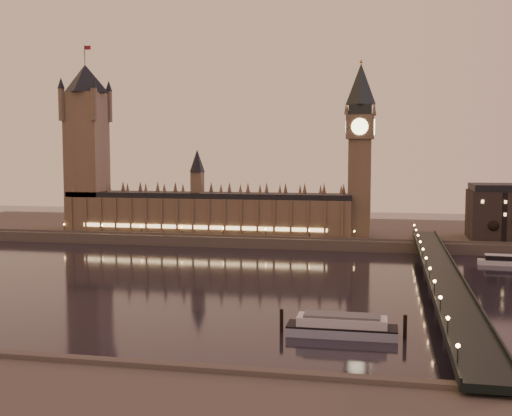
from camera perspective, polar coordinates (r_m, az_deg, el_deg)
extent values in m
plane|color=black|center=(277.64, -3.31, -6.68)|extent=(700.00, 700.00, 0.00)
cube|color=#423D35|center=(432.86, 6.20, -2.12)|extent=(560.00, 130.00, 6.00)
cube|color=brown|center=(401.17, -4.39, -0.65)|extent=(180.00, 26.00, 22.00)
cube|color=black|center=(400.15, -4.40, 1.14)|extent=(180.00, 22.00, 3.20)
cube|color=#FFCC7F|center=(388.92, -4.93, -1.72)|extent=(153.00, 0.25, 2.20)
cube|color=brown|center=(428.41, -14.79, 3.97)|extent=(22.00, 22.00, 88.00)
cone|color=black|center=(430.98, -14.94, 11.03)|extent=(31.68, 31.68, 18.00)
cylinder|color=black|center=(432.88, -14.99, 13.01)|extent=(0.44, 0.44, 12.00)
cube|color=maroon|center=(432.59, -14.73, 13.62)|extent=(4.00, 0.15, 2.50)
cube|color=brown|center=(384.65, 9.18, 1.75)|extent=(13.00, 13.00, 58.00)
cube|color=brown|center=(384.40, 9.26, 7.12)|extent=(16.00, 16.00, 14.00)
cylinder|color=#FFEAA5|center=(376.23, 9.20, 7.17)|extent=(9.60, 0.35, 9.60)
cylinder|color=#FFEAA5|center=(384.83, 8.03, 7.13)|extent=(0.35, 9.60, 9.60)
cube|color=black|center=(384.92, 9.28, 8.60)|extent=(13.00, 13.00, 6.00)
cone|color=black|center=(386.20, 9.31, 10.82)|extent=(17.68, 17.68, 24.00)
sphere|color=gold|center=(387.77, 9.34, 12.73)|extent=(2.00, 2.00, 2.00)
cube|color=black|center=(267.90, 16.15, -5.55)|extent=(13.00, 260.00, 2.00)
cube|color=black|center=(267.21, 14.81, -5.22)|extent=(0.60, 260.00, 1.00)
cube|color=black|center=(268.22, 17.50, -5.25)|extent=(0.60, 260.00, 1.00)
cylinder|color=black|center=(378.65, 20.15, -2.16)|extent=(0.70, 0.70, 10.26)
sphere|color=black|center=(378.05, 20.18, -1.36)|extent=(6.84, 6.84, 6.84)
cube|color=silver|center=(344.06, 21.44, -4.56)|extent=(28.58, 8.78, 2.39)
cube|color=black|center=(343.69, 21.46, -4.17)|extent=(21.18, 7.06, 2.39)
cube|color=silver|center=(343.47, 21.46, -3.93)|extent=(21.76, 7.38, 0.43)
cube|color=#93A1BC|center=(201.03, 7.64, -10.83)|extent=(33.55, 9.75, 2.72)
cube|color=black|center=(200.59, 7.64, -10.38)|extent=(33.55, 9.75, 0.52)
cube|color=silver|center=(200.17, 7.65, -9.93)|extent=(27.27, 8.64, 2.72)
cube|color=#595B5E|center=(199.74, 7.65, -9.45)|extent=(23.08, 7.55, 0.73)
cylinder|color=black|center=(203.31, 2.28, -9.96)|extent=(1.15, 1.15, 7.11)
cylinder|color=black|center=(201.26, 13.11, -10.24)|extent=(1.15, 1.15, 7.11)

